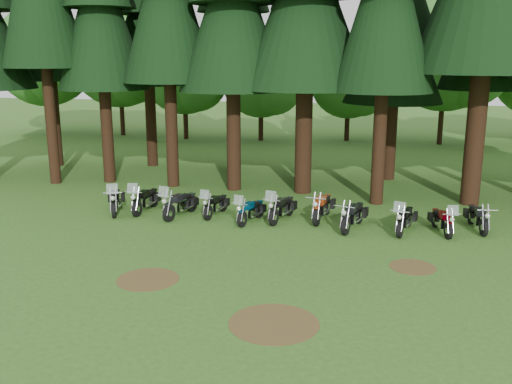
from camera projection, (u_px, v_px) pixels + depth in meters
The scene contains 22 objects.
ground at pixel (264, 262), 17.63m from camera, with size 120.00×120.00×0.00m, color #2D581E.
pine_back_4 at pixel (397, 12), 27.54m from camera, with size 4.94×4.94×13.78m.
decid_0 at pixel (46, 59), 44.57m from camera, with size 8.00×7.78×10.00m.
decid_1 at pixel (122, 60), 43.89m from camera, with size 7.91×7.69×9.88m.
decid_2 at pixel (187, 73), 42.08m from camera, with size 6.72×6.53×8.40m.
decid_3 at pixel (264, 79), 41.42m from camera, with size 6.12×5.95×7.65m.
decid_4 at pixel (352, 81), 41.38m from camera, with size 5.93×5.76×7.41m.
decid_5 at pixel (452, 55), 39.07m from camera, with size 8.45×8.21×10.56m.
dirt_patch_0 at pixel (148, 279), 16.31m from camera, with size 1.80×1.80×0.01m, color #4C3D1E.
dirt_patch_1 at pixel (413, 267), 17.24m from camera, with size 1.40×1.40×0.01m, color #4C3D1E.
dirt_patch_2 at pixel (274, 323), 13.63m from camera, with size 2.20×2.20×0.01m, color #4C3D1E.
motorcycle_0 at pixel (115, 201), 23.08m from camera, with size 1.07×2.24×1.44m.
motorcycle_1 at pixel (145, 200), 23.22m from camera, with size 0.47×2.27×1.42m.
motorcycle_2 at pixel (180, 205), 22.51m from camera, with size 0.87×2.30×1.46m.
motorcycle_3 at pixel (216, 205), 22.65m from camera, with size 0.61×2.02×1.27m.
motorcycle_4 at pixel (251, 212), 21.75m from camera, with size 0.80×2.02×1.28m.
motorcycle_5 at pixel (282, 209), 21.97m from camera, with size 0.81×2.23×1.41m.
motorcycle_6 at pixel (322, 208), 22.05m from camera, with size 0.51×2.36×0.96m.
motorcycle_7 at pixel (353, 216), 20.92m from camera, with size 0.76×2.27×0.94m.
motorcycle_8 at pixel (405, 220), 20.54m from camera, with size 0.81×2.17×1.37m.
motorcycle_9 at pixel (442, 221), 20.45m from camera, with size 0.68×2.05×1.29m.
motorcycle_10 at pixel (478, 218), 20.82m from camera, with size 0.41×2.13×0.87m.
Camera 1 is at (3.06, -16.34, 6.27)m, focal length 40.00 mm.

